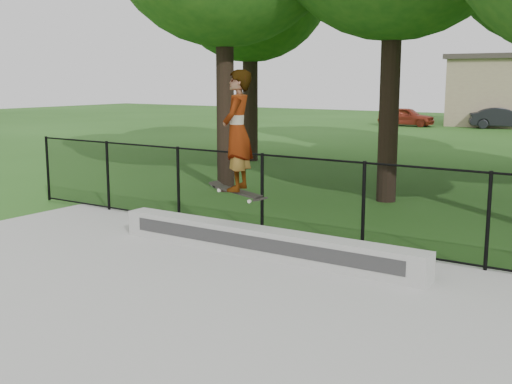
{
  "coord_description": "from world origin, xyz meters",
  "views": [
    {
      "loc": [
        4.31,
        -3.67,
        2.89
      ],
      "look_at": [
        -0.99,
        4.2,
        1.2
      ],
      "focal_mm": 45.0,
      "sensor_mm": 36.0,
      "label": 1
    }
  ],
  "objects_px": {
    "grind_ledge": "(262,242)",
    "car_b": "(502,118)",
    "skater_airborne": "(237,132)",
    "car_a": "(406,117)"
  },
  "relations": [
    {
      "from": "skater_airborne",
      "to": "car_b",
      "type": "bearing_deg",
      "value": 95.6
    },
    {
      "from": "car_a",
      "to": "car_b",
      "type": "relative_size",
      "value": 1.01
    },
    {
      "from": "grind_ledge",
      "to": "skater_airborne",
      "type": "bearing_deg",
      "value": -173.0
    },
    {
      "from": "grind_ledge",
      "to": "car_a",
      "type": "height_order",
      "value": "car_a"
    },
    {
      "from": "car_a",
      "to": "skater_airborne",
      "type": "relative_size",
      "value": 1.6
    },
    {
      "from": "grind_ledge",
      "to": "skater_airborne",
      "type": "height_order",
      "value": "skater_airborne"
    },
    {
      "from": "car_a",
      "to": "skater_airborne",
      "type": "bearing_deg",
      "value": -166.14
    },
    {
      "from": "grind_ledge",
      "to": "skater_airborne",
      "type": "relative_size",
      "value": 2.68
    },
    {
      "from": "grind_ledge",
      "to": "car_b",
      "type": "height_order",
      "value": "car_b"
    },
    {
      "from": "grind_ledge",
      "to": "car_b",
      "type": "bearing_deg",
      "value": 96.42
    }
  ]
}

